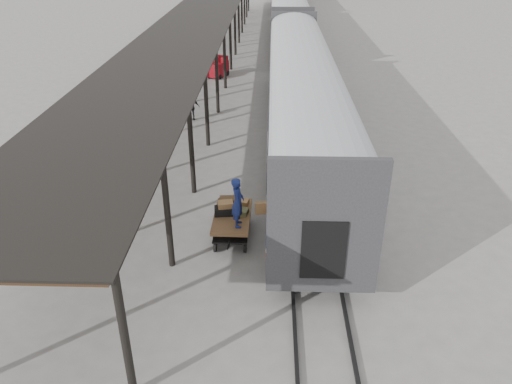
{
  "coord_description": "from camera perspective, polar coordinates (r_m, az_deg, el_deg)",
  "views": [
    {
      "loc": [
        1.76,
        -14.98,
        9.6
      ],
      "look_at": [
        1.29,
        -0.12,
        1.7
      ],
      "focal_mm": 35.0,
      "sensor_mm": 36.0,
      "label": 1
    }
  ],
  "objects": [
    {
      "name": "suitcase_stack",
      "position": [
        17.38,
        -3.03,
        -1.6
      ],
      "size": [
        1.21,
        1.14,
        0.44
      ],
      "rotation": [
        0.0,
        0.0,
        -0.01
      ],
      "color": "#3A3B3D",
      "rests_on": "baggage_cart"
    },
    {
      "name": "train",
      "position": [
        49.28,
        3.68,
        19.88
      ],
      "size": [
        3.45,
        76.01,
        4.01
      ],
      "color": "silver",
      "rests_on": "ground"
    },
    {
      "name": "porter",
      "position": [
        16.17,
        -2.1,
        -1.19
      ],
      "size": [
        0.44,
        0.64,
        1.73
      ],
      "primitive_type": "imported",
      "rotation": [
        0.0,
        0.0,
        1.61
      ],
      "color": "navy",
      "rests_on": "baggage_cart"
    },
    {
      "name": "baggage_cart",
      "position": [
        17.29,
        -2.73,
        -3.24
      ],
      "size": [
        1.28,
        2.42,
        0.86
      ],
      "rotation": [
        0.0,
        0.0,
        -0.01
      ],
      "color": "brown",
      "rests_on": "ground"
    },
    {
      "name": "ground",
      "position": [
        17.88,
        -4.13,
        -4.58
      ],
      "size": [
        160.0,
        160.0,
        0.0
      ],
      "primitive_type": "plane",
      "color": "slate",
      "rests_on": "ground"
    },
    {
      "name": "luggage_tug",
      "position": [
        37.13,
        -4.32,
        13.97
      ],
      "size": [
        1.52,
        1.86,
        1.43
      ],
      "rotation": [
        0.0,
        0.0,
        -0.4
      ],
      "color": "maroon",
      "rests_on": "ground"
    },
    {
      "name": "canopy",
      "position": [
        39.71,
        -6.03,
        19.75
      ],
      "size": [
        4.9,
        64.3,
        4.15
      ],
      "color": "#422B19",
      "rests_on": "ground"
    },
    {
      "name": "pedestrian",
      "position": [
        28.35,
        -7.39,
        9.59
      ],
      "size": [
        0.95,
        0.55,
        1.52
      ],
      "primitive_type": "imported",
      "rotation": [
        0.0,
        0.0,
        3.35
      ],
      "color": "black",
      "rests_on": "ground"
    },
    {
      "name": "rails",
      "position": [
        49.92,
        3.58,
        16.93
      ],
      "size": [
        1.54,
        150.0,
        0.12
      ],
      "color": "black",
      "rests_on": "ground"
    }
  ]
}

